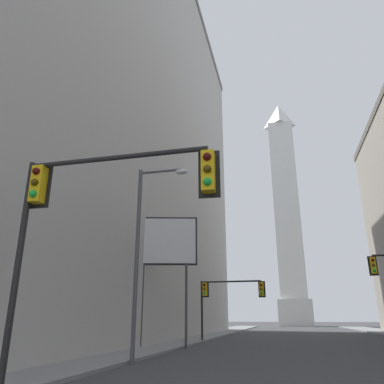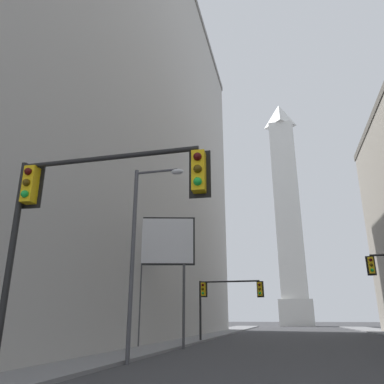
% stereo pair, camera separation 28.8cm
% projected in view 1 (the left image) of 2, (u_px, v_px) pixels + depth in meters
% --- Properties ---
extents(sidewalk_left, '(5.00, 113.90, 0.15)m').
position_uv_depth(sidewalk_left, '(184.00, 339.00, 33.82)').
color(sidewalk_left, slate).
rests_on(sidewalk_left, ground_plane).
extents(building_left, '(30.28, 58.07, 45.61)m').
position_uv_depth(building_left, '(60.00, 131.00, 44.00)').
color(building_left, '#B2AFAA').
rests_on(building_left, ground_plane).
extents(obelisk, '(7.80, 7.80, 59.05)m').
position_uv_depth(obelisk, '(287.00, 211.00, 96.22)').
color(obelisk, silver).
rests_on(obelisk, ground_plane).
extents(traffic_light_near_left, '(5.79, 0.51, 6.26)m').
position_uv_depth(traffic_light_near_left, '(85.00, 206.00, 10.24)').
color(traffic_light_near_left, black).
rests_on(traffic_light_near_left, ground_plane).
extents(traffic_light_mid_left, '(5.60, 0.52, 4.93)m').
position_uv_depth(traffic_light_mid_left, '(224.00, 294.00, 31.66)').
color(traffic_light_mid_left, black).
rests_on(traffic_light_mid_left, ground_plane).
extents(street_lamp, '(2.55, 0.36, 8.93)m').
position_uv_depth(street_lamp, '(145.00, 240.00, 17.60)').
color(street_lamp, '#4C4C51').
rests_on(street_lamp, ground_plane).
extents(billboard_sign, '(4.34, 1.34, 8.75)m').
position_uv_depth(billboard_sign, '(165.00, 245.00, 26.23)').
color(billboard_sign, '#3F3F42').
rests_on(billboard_sign, ground_plane).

